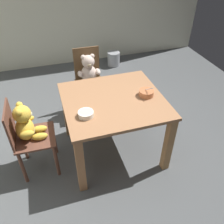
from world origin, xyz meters
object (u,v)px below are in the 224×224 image
at_px(dining_table, 113,110).
at_px(teddy_chair_near_left, 27,129).
at_px(porridge_bowl_white_near_left, 86,114).
at_px(metal_pail, 114,59).
at_px(teddy_chair_far_center, 89,74).
at_px(porridge_bowl_terracotta_near_right, 146,93).

distance_m(dining_table, teddy_chair_near_left, 0.91).
xyz_separation_m(dining_table, teddy_chair_near_left, (-0.91, -0.01, -0.02)).
xyz_separation_m(porridge_bowl_white_near_left, metal_pail, (1.02, 2.34, -0.64)).
xyz_separation_m(dining_table, porridge_bowl_white_near_left, (-0.33, -0.19, 0.17)).
xyz_separation_m(teddy_chair_near_left, teddy_chair_far_center, (0.83, 0.89, 0.00)).
bearing_deg(metal_pail, teddy_chair_far_center, -120.59).
xyz_separation_m(teddy_chair_near_left, porridge_bowl_white_near_left, (0.57, -0.18, 0.19)).
distance_m(dining_table, metal_pail, 2.31).
relative_size(teddy_chair_near_left, metal_pail, 3.27).
bearing_deg(metal_pail, teddy_chair_near_left, -126.30).
relative_size(dining_table, porridge_bowl_white_near_left, 7.03).
xyz_separation_m(dining_table, teddy_chair_far_center, (-0.07, 0.87, -0.02)).
bearing_deg(porridge_bowl_white_near_left, porridge_bowl_terracotta_near_right, 12.34).
relative_size(porridge_bowl_terracotta_near_right, metal_pail, 0.62).
bearing_deg(porridge_bowl_terracotta_near_right, dining_table, 173.74).
relative_size(porridge_bowl_white_near_left, metal_pail, 0.56).
distance_m(porridge_bowl_white_near_left, porridge_bowl_terracotta_near_right, 0.70).
distance_m(dining_table, porridge_bowl_terracotta_near_right, 0.40).
relative_size(teddy_chair_far_center, metal_pail, 3.47).
xyz_separation_m(porridge_bowl_white_near_left, porridge_bowl_terracotta_near_right, (0.69, 0.15, 0.01)).
distance_m(teddy_chair_far_center, porridge_bowl_white_near_left, 1.11).
relative_size(dining_table, teddy_chair_far_center, 1.14).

